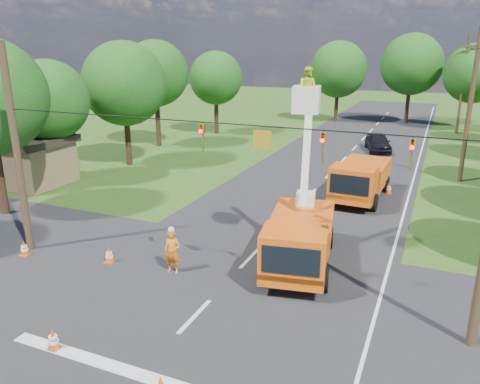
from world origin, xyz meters
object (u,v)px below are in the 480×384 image
at_px(second_truck, 360,179).
at_px(traffic_cone_3, 323,210).
at_px(traffic_cone_5, 24,248).
at_px(tree_far_a, 339,69).
at_px(traffic_cone_7, 389,188).
at_px(traffic_cone_0, 53,339).
at_px(pole_left, 17,152).
at_px(tree_left_f, 216,78).
at_px(ground_worker, 172,252).
at_px(shed, 27,160).
at_px(traffic_cone_2, 321,232).
at_px(traffic_cone_4, 109,255).
at_px(distant_car, 378,142).
at_px(pole_right_far, 463,84).
at_px(tree_left_e, 155,74).
at_px(tree_far_b, 412,64).
at_px(bucket_truck, 300,229).
at_px(tree_left_d, 124,84).
at_px(pole_right_mid, 470,105).
at_px(tree_left_c, 48,101).
at_px(tree_far_c, 474,74).

bearing_deg(second_truck, traffic_cone_3, -106.72).
bearing_deg(traffic_cone_5, tree_far_a, 84.54).
bearing_deg(traffic_cone_7, traffic_cone_0, -110.09).
height_order(pole_left, tree_left_f, pole_left).
distance_m(ground_worker, shed, 17.31).
height_order(traffic_cone_0, traffic_cone_2, same).
distance_m(traffic_cone_4, pole_left, 5.89).
height_order(distant_car, shed, shed).
distance_m(traffic_cone_4, pole_right_far, 42.33).
height_order(distant_car, pole_left, pole_left).
bearing_deg(traffic_cone_7, tree_left_e, 161.85).
xyz_separation_m(traffic_cone_0, tree_far_b, (6.04, 50.23, 6.45)).
xyz_separation_m(bucket_truck, traffic_cone_5, (-11.29, -3.74, -1.32)).
height_order(shed, tree_left_e, tree_left_e).
height_order(tree_left_d, tree_far_b, tree_far_b).
height_order(traffic_cone_3, pole_right_mid, pole_right_mid).
bearing_deg(second_truck, bucket_truck, -92.29).
height_order(traffic_cone_2, tree_far_a, tree_far_a).
bearing_deg(tree_left_d, tree_left_f, 89.24).
distance_m(shed, tree_left_e, 14.87).
distance_m(tree_left_c, tree_far_c, 42.02).
bearing_deg(pole_right_far, tree_left_c, -128.88).
bearing_deg(distant_car, traffic_cone_2, -106.28).
height_order(second_truck, tree_left_f, tree_left_f).
relative_size(traffic_cone_4, tree_far_b, 0.07).
xyz_separation_m(traffic_cone_3, traffic_cone_7, (2.77, 5.59, 0.00)).
relative_size(second_truck, pole_left, 0.75).
bearing_deg(tree_left_f, second_truck, -43.52).
height_order(tree_left_c, tree_far_b, tree_far_b).
bearing_deg(pole_right_far, traffic_cone_4, -109.18).
bearing_deg(pole_right_far, tree_left_d, -133.23).
height_order(bucket_truck, traffic_cone_5, bucket_truck).
xyz_separation_m(second_truck, tree_far_c, (6.62, 28.79, 4.77)).
relative_size(tree_left_f, tree_far_a, 0.88).
bearing_deg(tree_left_f, traffic_cone_3, -51.37).
bearing_deg(tree_left_f, ground_worker, -67.13).
distance_m(traffic_cone_2, pole_right_mid, 15.71).
height_order(bucket_truck, tree_far_a, tree_far_a).
bearing_deg(tree_far_a, tree_left_e, -119.33).
bearing_deg(traffic_cone_7, tree_left_d, -179.83).
height_order(tree_left_f, tree_far_b, tree_far_b).
relative_size(distant_car, traffic_cone_3, 6.42).
height_order(traffic_cone_2, traffic_cone_3, same).
distance_m(traffic_cone_5, tree_left_e, 24.64).
distance_m(ground_worker, tree_far_b, 45.15).
xyz_separation_m(distant_car, tree_far_b, (0.97, 17.34, 6.03)).
distance_m(bucket_truck, shed, 20.70).
height_order(second_truck, pole_right_mid, pole_right_mid).
height_order(traffic_cone_3, traffic_cone_7, same).
relative_size(traffic_cone_0, tree_far_a, 0.07).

